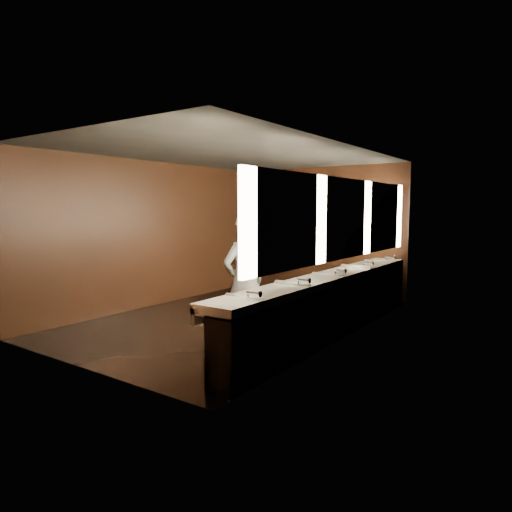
{
  "coord_description": "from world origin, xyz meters",
  "views": [
    {
      "loc": [
        4.69,
        -6.14,
        1.9
      ],
      "look_at": [
        0.4,
        0.0,
        1.11
      ],
      "focal_mm": 32.0,
      "sensor_mm": 36.0,
      "label": 1
    }
  ],
  "objects": [
    {
      "name": "sink_counter",
      "position": [
        1.79,
        0.0,
        0.5
      ],
      "size": [
        0.55,
        5.4,
        1.01
      ],
      "color": "black",
      "rests_on": "floor"
    },
    {
      "name": "person",
      "position": [
        1.15,
        -1.33,
        0.92
      ],
      "size": [
        0.6,
        0.76,
        1.84
      ],
      "primitive_type": "imported",
      "rotation": [
        0.0,
        0.0,
        -1.84
      ],
      "color": "#93BADC",
      "rests_on": "floor"
    },
    {
      "name": "mirror_band",
      "position": [
        1.98,
        -0.0,
        1.75
      ],
      "size": [
        0.06,
        5.03,
        1.15
      ],
      "color": "#FFECC6",
      "rests_on": "wall_right"
    },
    {
      "name": "ceiling",
      "position": [
        0.0,
        0.0,
        2.8
      ],
      "size": [
        4.0,
        6.0,
        0.02
      ],
      "primitive_type": "cube",
      "color": "#2D2D2B",
      "rests_on": "wall_back"
    },
    {
      "name": "floor",
      "position": [
        0.0,
        0.0,
        0.0
      ],
      "size": [
        6.0,
        6.0,
        0.0
      ],
      "primitive_type": "plane",
      "color": "black",
      "rests_on": "ground"
    },
    {
      "name": "wall_front",
      "position": [
        0.0,
        -3.0,
        1.4
      ],
      "size": [
        4.0,
        0.02,
        2.8
      ],
      "primitive_type": "cube",
      "color": "black",
      "rests_on": "floor"
    },
    {
      "name": "trash_bin",
      "position": [
        1.58,
        -2.28,
        0.26
      ],
      "size": [
        0.42,
        0.42,
        0.53
      ],
      "primitive_type": "cylinder",
      "rotation": [
        0.0,
        0.0,
        -0.28
      ],
      "color": "black",
      "rests_on": "floor"
    },
    {
      "name": "wall_back",
      "position": [
        0.0,
        3.0,
        1.4
      ],
      "size": [
        4.0,
        0.02,
        2.8
      ],
      "primitive_type": "cube",
      "color": "black",
      "rests_on": "floor"
    },
    {
      "name": "wall_right",
      "position": [
        2.0,
        0.0,
        1.4
      ],
      "size": [
        0.02,
        6.0,
        2.8
      ],
      "primitive_type": "cube",
      "color": "black",
      "rests_on": "floor"
    },
    {
      "name": "wall_left",
      "position": [
        -2.0,
        0.0,
        1.4
      ],
      "size": [
        0.02,
        6.0,
        2.8
      ],
      "primitive_type": "cube",
      "color": "black",
      "rests_on": "floor"
    }
  ]
}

